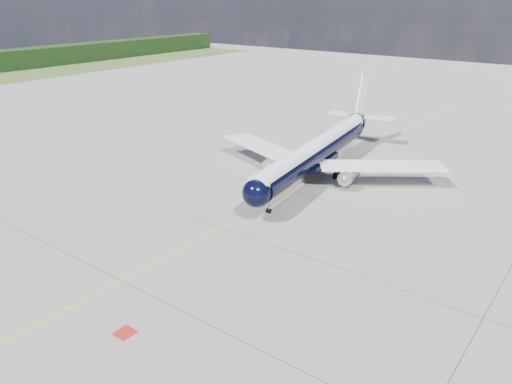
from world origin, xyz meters
TOP-DOWN VIEW (x-y plane):
  - ground at (0.00, 30.00)m, footprint 320.00×320.00m
  - taxiway_centerline at (0.00, 25.00)m, footprint 0.16×160.00m
  - red_marking at (6.80, -10.00)m, footprint 1.60×1.60m
  - main_airliner at (-0.16, 33.25)m, footprint 36.91×45.28m

SIDE VIEW (x-z plane):
  - ground at x=0.00m, z-range 0.00..0.00m
  - taxiway_centerline at x=0.00m, z-range 0.00..0.01m
  - red_marking at x=6.80m, z-range 0.00..0.01m
  - main_airliner at x=-0.16m, z-range -2.49..10.62m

